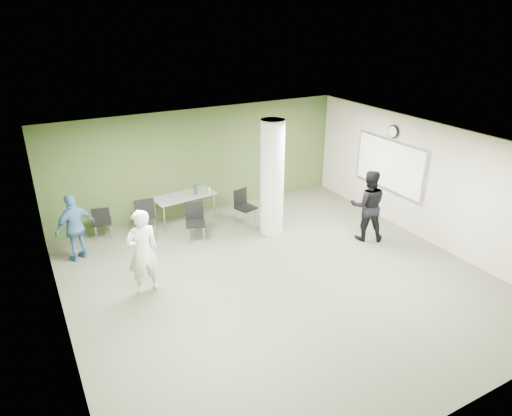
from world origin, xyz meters
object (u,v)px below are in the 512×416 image
man_blue (75,227)px  man_black (368,206)px  folding_table (185,197)px  chair_back_left (102,220)px  woman_white (143,252)px

man_blue → man_black: bearing=139.7°
man_black → man_blue: man_black is taller
folding_table → chair_back_left: size_ratio=1.94×
folding_table → man_black: (3.43, -2.95, 0.17)m
man_blue → woman_white: bearing=95.3°
folding_table → man_blue: bearing=-172.9°
woman_white → man_black: 5.26m
chair_back_left → man_blue: (-0.67, -0.72, 0.27)m
chair_back_left → man_black: bearing=162.2°
woman_white → man_blue: size_ratio=1.13×
chair_back_left → man_black: (5.51, -2.98, 0.37)m
woman_white → man_blue: bearing=-68.5°
folding_table → woman_white: (-1.81, -2.64, 0.17)m
chair_back_left → woman_white: 2.71m
woman_white → man_black: (5.25, -0.31, -0.00)m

